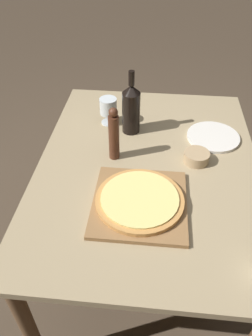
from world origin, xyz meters
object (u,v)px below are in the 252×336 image
pizza (140,199)px  wine_glass (108,107)px  wine_bottle (131,108)px  small_bowl (196,157)px  pepper_mill (114,135)px

pizza → wine_glass: size_ratio=2.45×
wine_bottle → wine_glass: bearing=153.3°
wine_bottle → small_bowl: bearing=-34.1°
pepper_mill → wine_glass: pepper_mill is taller
wine_glass → small_bowl: size_ratio=1.23×
pepper_mill → small_bowl: 0.38m
pizza → wine_bottle: wine_bottle is taller
wine_bottle → small_bowl: wine_bottle is taller
pepper_mill → small_bowl: pepper_mill is taller
pepper_mill → wine_glass: 0.28m
small_bowl → wine_bottle: bearing=145.9°
pepper_mill → wine_bottle: bearing=75.5°
wine_glass → small_bowl: bearing=-32.1°
wine_bottle → pepper_mill: bearing=-104.5°
wine_bottle → pizza: bearing=-81.1°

